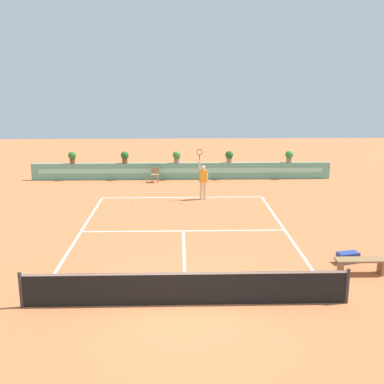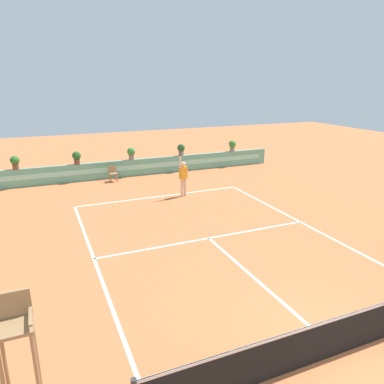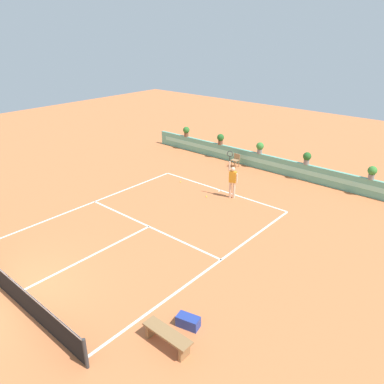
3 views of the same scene
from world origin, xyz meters
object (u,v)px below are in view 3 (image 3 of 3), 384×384
object	(u,v)px
bench_courtside	(167,336)
potted_plant_centre	(260,147)
ball_kid_chair	(236,160)
potted_plant_right	(307,157)
potted_plant_far_left	(186,131)
tennis_ball_near_baseline	(206,196)
potted_plant_far_right	(372,172)
potted_plant_left	(221,138)
tennis_player	(232,179)
gear_bag	(188,322)
tennis_ball_mid_court	(180,182)

from	to	relation	value
bench_courtside	potted_plant_centre	bearing A→B (deg)	111.91
ball_kid_chair	potted_plant_centre	xyz separation A→B (m)	(1.29, 0.73, 0.93)
potted_plant_right	potted_plant_centre	xyz separation A→B (m)	(-3.16, 0.00, 0.00)
potted_plant_centre	potted_plant_far_left	bearing A→B (deg)	180.00
tennis_ball_near_baseline	potted_plant_far_right	size ratio (longest dim) A/B	0.09
potted_plant_far_left	potted_plant_left	world-z (taller)	same
tennis_player	tennis_ball_near_baseline	xyz separation A→B (m)	(-1.08, -0.82, -1.02)
gear_bag	potted_plant_centre	xyz separation A→B (m)	(-5.75, 13.50, 1.23)
tennis_player	potted_plant_right	bearing A→B (deg)	69.60
tennis_ball_mid_court	tennis_player	bearing A→B (deg)	2.99
tennis_player	potted_plant_far_left	bearing A→B (deg)	147.02
tennis_ball_near_baseline	tennis_ball_mid_court	bearing A→B (deg)	165.49
bench_courtside	potted_plant_far_left	size ratio (longest dim) A/B	2.21
tennis_ball_near_baseline	potted_plant_left	xyz separation A→B (m)	(-3.37, 5.73, 1.38)
ball_kid_chair	potted_plant_right	world-z (taller)	potted_plant_right
tennis_ball_mid_court	potted_plant_centre	size ratio (longest dim) A/B	0.09
potted_plant_far_left	tennis_ball_near_baseline	bearing A→B (deg)	-41.45
tennis_ball_mid_court	potted_plant_far_left	distance (m)	6.64
ball_kid_chair	tennis_ball_near_baseline	world-z (taller)	ball_kid_chair
potted_plant_centre	tennis_ball_near_baseline	bearing A→B (deg)	-87.39
ball_kid_chair	potted_plant_far_left	size ratio (longest dim) A/B	1.17
tennis_ball_mid_court	potted_plant_centre	world-z (taller)	potted_plant_centre
gear_bag	ball_kid_chair	bearing A→B (deg)	118.87
potted_plant_left	gear_bag	bearing A→B (deg)	-56.73
ball_kid_chair	bench_courtside	size ratio (longest dim) A/B	0.53
tennis_ball_near_baseline	potted_plant_far_left	size ratio (longest dim) A/B	0.09
potted_plant_far_left	potted_plant_centre	xyz separation A→B (m)	(6.23, 0.00, 0.00)
ball_kid_chair	potted_plant_left	distance (m)	2.17
tennis_ball_near_baseline	potted_plant_left	bearing A→B (deg)	120.42
potted_plant_far_left	potted_plant_left	size ratio (longest dim) A/B	1.00
potted_plant_centre	ball_kid_chair	bearing A→B (deg)	-150.40
gear_bag	potted_plant_left	xyz separation A→B (m)	(-8.86, 13.50, 1.23)
tennis_player	potted_plant_right	world-z (taller)	tennis_player
tennis_ball_near_baseline	potted_plant_right	xyz separation A→B (m)	(2.90, 5.73, 1.38)
ball_kid_chair	potted_plant_far_left	world-z (taller)	potted_plant_far_left
tennis_player	ball_kid_chair	bearing A→B (deg)	122.14
bench_courtside	potted_plant_right	size ratio (longest dim) A/B	2.21
tennis_player	potted_plant_centre	distance (m)	5.10
potted_plant_centre	potted_plant_right	bearing A→B (deg)	0.00
potted_plant_left	potted_plant_centre	size ratio (longest dim) A/B	1.00
potted_plant_far_left	potted_plant_left	xyz separation A→B (m)	(3.13, 0.00, 0.00)
ball_kid_chair	potted_plant_far_right	bearing A→B (deg)	5.17
tennis_ball_mid_court	potted_plant_far_right	size ratio (longest dim) A/B	0.09
bench_courtside	gear_bag	size ratio (longest dim) A/B	2.29
gear_bag	potted_plant_far_left	world-z (taller)	potted_plant_far_left
ball_kid_chair	potted_plant_centre	size ratio (longest dim) A/B	1.17
potted_plant_far_right	potted_plant_right	bearing A→B (deg)	180.00
gear_bag	potted_plant_far_left	xyz separation A→B (m)	(-11.98, 13.50, 1.23)
bench_courtside	potted_plant_left	size ratio (longest dim) A/B	2.21
gear_bag	potted_plant_centre	bearing A→B (deg)	113.08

